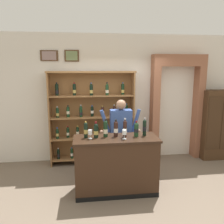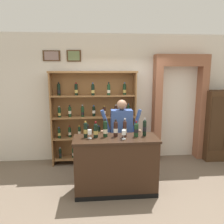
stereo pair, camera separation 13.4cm
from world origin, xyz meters
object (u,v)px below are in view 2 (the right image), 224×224
(wine_glass_spare, at_px, (124,133))
(tasting_bottle_brunello, at_px, (96,130))
(wine_glass_right, at_px, (90,133))
(tasting_bottle_grappa, at_px, (86,130))
(tasting_bottle_rosso, at_px, (105,128))
(tasting_counter, at_px, (116,165))
(tasting_bottle_bianco, at_px, (136,129))
(side_cabinet, at_px, (219,125))
(tasting_bottle_riserva, at_px, (145,128))
(tasting_bottle_vin_santo, at_px, (125,128))
(wine_shelf, at_px, (94,115))
(tasting_bottle_super_tuscan, at_px, (116,128))
(shopkeeper, at_px, (122,130))

(wine_glass_spare, bearing_deg, tasting_bottle_brunello, 163.23)
(wine_glass_spare, bearing_deg, wine_glass_right, 171.16)
(tasting_bottle_grappa, distance_m, wine_glass_spare, 0.68)
(tasting_bottle_rosso, bearing_deg, tasting_bottle_brunello, -169.52)
(tasting_counter, relative_size, tasting_bottle_bianco, 5.23)
(side_cabinet, xyz_separation_m, tasting_bottle_riserva, (-2.18, -1.27, 0.33))
(tasting_bottle_grappa, bearing_deg, wine_glass_right, -43.83)
(tasting_bottle_grappa, height_order, tasting_bottle_brunello, tasting_bottle_grappa)
(tasting_bottle_rosso, bearing_deg, tasting_bottle_vin_santo, -5.61)
(wine_shelf, bearing_deg, tasting_bottle_vin_santo, -68.59)
(tasting_bottle_brunello, distance_m, tasting_bottle_rosso, 0.18)
(tasting_bottle_brunello, xyz_separation_m, tasting_bottle_rosso, (0.17, 0.03, 0.02))
(tasting_counter, height_order, wine_glass_right, wine_glass_right)
(tasting_bottle_vin_santo, bearing_deg, tasting_bottle_grappa, 178.50)
(tasting_bottle_vin_santo, xyz_separation_m, tasting_bottle_bianco, (0.20, -0.02, -0.02))
(wine_glass_right, bearing_deg, side_cabinet, 22.99)
(tasting_bottle_bianco, bearing_deg, tasting_bottle_riserva, 13.10)
(tasting_bottle_grappa, distance_m, tasting_bottle_riserva, 1.06)
(tasting_bottle_super_tuscan, xyz_separation_m, tasting_bottle_riserva, (0.52, -0.01, 0.01))
(tasting_bottle_grappa, distance_m, tasting_bottle_vin_santo, 0.70)
(tasting_counter, distance_m, tasting_bottle_vin_santo, 0.69)
(side_cabinet, bearing_deg, shopkeeper, -163.98)
(wine_glass_right, bearing_deg, tasting_bottle_super_tuscan, 10.54)
(shopkeeper, distance_m, tasting_bottle_vin_santo, 0.59)
(shopkeeper, xyz_separation_m, tasting_bottle_vin_santo, (-0.02, -0.57, 0.18))
(tasting_bottle_rosso, xyz_separation_m, tasting_bottle_riserva, (0.71, -0.01, 0.00))
(side_cabinet, height_order, wine_glass_right, side_cabinet)
(tasting_bottle_super_tuscan, relative_size, wine_glass_right, 1.95)
(tasting_bottle_grappa, xyz_separation_m, tasting_bottle_super_tuscan, (0.54, 0.02, 0.00))
(wine_shelf, distance_m, tasting_bottle_bianco, 1.57)
(wine_shelf, height_order, shopkeeper, wine_shelf)
(tasting_bottle_brunello, distance_m, wine_glass_right, 0.12)
(shopkeeper, distance_m, tasting_bottle_super_tuscan, 0.59)
(tasting_counter, xyz_separation_m, tasting_bottle_bianco, (0.37, 0.03, 0.65))
(tasting_bottle_grappa, height_order, tasting_bottle_vin_santo, tasting_bottle_vin_santo)
(tasting_bottle_brunello, xyz_separation_m, tasting_bottle_bianco, (0.72, -0.02, 0.00))
(tasting_bottle_brunello, relative_size, tasting_bottle_super_tuscan, 0.93)
(tasting_bottle_brunello, bearing_deg, tasting_bottle_vin_santo, -0.23)
(tasting_bottle_vin_santo, height_order, tasting_bottle_riserva, tasting_bottle_vin_santo)
(side_cabinet, distance_m, tasting_bottle_vin_santo, 2.87)
(tasting_counter, height_order, tasting_bottle_rosso, tasting_bottle_rosso)
(tasting_bottle_grappa, relative_size, tasting_bottle_riserva, 0.91)
(tasting_bottle_bianco, relative_size, wine_glass_right, 1.80)
(side_cabinet, relative_size, tasting_counter, 1.14)
(tasting_bottle_brunello, bearing_deg, tasting_bottle_bianco, -1.36)
(tasting_bottle_brunello, relative_size, tasting_bottle_rosso, 0.87)
(wine_shelf, xyz_separation_m, tasting_bottle_grappa, (-0.16, -1.35, 0.02))
(tasting_bottle_rosso, height_order, tasting_bottle_super_tuscan, tasting_bottle_rosso)
(wine_glass_right, bearing_deg, tasting_counter, 0.76)
(tasting_bottle_grappa, height_order, tasting_bottle_rosso, tasting_bottle_rosso)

